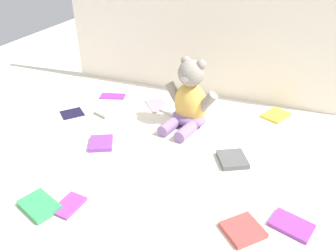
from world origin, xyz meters
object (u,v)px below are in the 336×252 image
object	(u,v)px
book_case_6	(69,205)
book_case_4	(232,159)
teddy_bear	(189,102)
book_case_3	(243,230)
book_case_0	(72,113)
book_case_11	(109,110)
book_case_8	(39,206)
book_case_7	(292,225)
book_case_5	(101,143)
book_case_1	(113,96)
book_case_2	(173,109)
book_case_9	(276,115)
book_case_10	(158,105)

from	to	relation	value
book_case_6	book_case_4	bearing A→B (deg)	49.69
teddy_bear	book_case_3	distance (m)	0.62
book_case_0	book_case_6	world-z (taller)	book_case_6
book_case_11	book_case_8	bearing A→B (deg)	119.39
book_case_6	book_case_7	xyz separation A→B (m)	(0.65, 0.16, 0.00)
book_case_0	book_case_3	size ratio (longest dim) A/B	0.94
book_case_0	book_case_5	world-z (taller)	book_case_5
book_case_5	book_case_6	size ratio (longest dim) A/B	1.04
book_case_1	book_case_2	bearing A→B (deg)	-111.88
book_case_2	book_case_3	distance (m)	0.76
teddy_bear	book_case_5	distance (m)	0.41
book_case_6	book_case_7	bearing A→B (deg)	19.66
book_case_4	book_case_9	bearing A→B (deg)	-134.08
book_case_1	book_case_4	size ratio (longest dim) A/B	1.16
book_case_9	book_case_3	bearing A→B (deg)	-65.58
book_case_2	book_case_4	xyz separation A→B (m)	(0.35, -0.30, 0.00)
book_case_8	book_case_9	xyz separation A→B (m)	(0.62, 0.87, -0.00)
book_case_4	book_case_6	distance (m)	0.59
book_case_1	book_case_2	size ratio (longest dim) A/B	1.36
book_case_2	book_case_8	xyz separation A→B (m)	(-0.16, -0.75, 0.00)
book_case_2	book_case_7	xyz separation A→B (m)	(0.57, -0.55, -0.00)
book_case_9	book_case_10	distance (m)	0.56
book_case_0	book_case_1	bearing A→B (deg)	110.48
book_case_5	book_case_11	world-z (taller)	same
book_case_8	book_case_10	world-z (taller)	book_case_8
book_case_5	book_case_10	size ratio (longest dim) A/B	0.77
book_case_2	teddy_bear	bearing A→B (deg)	-19.28
book_case_4	book_case_6	xyz separation A→B (m)	(-0.43, -0.41, -0.00)
book_case_4	book_case_5	bearing A→B (deg)	-19.56
book_case_11	book_case_9	bearing A→B (deg)	-142.98
book_case_1	book_case_5	bearing A→B (deg)	-173.22
book_case_1	book_case_4	bearing A→B (deg)	-132.00
teddy_bear	book_case_5	world-z (taller)	teddy_bear
book_case_3	book_case_5	size ratio (longest dim) A/B	0.99
book_case_2	book_case_5	bearing A→B (deg)	-92.05
book_case_2	book_case_10	size ratio (longest dim) A/B	0.69
book_case_2	book_case_11	xyz separation A→B (m)	(-0.27, -0.12, 0.00)
book_case_10	book_case_2	bearing A→B (deg)	123.46
book_case_7	book_case_1	bearing A→B (deg)	-104.53
book_case_2	book_case_9	bearing A→B (deg)	36.22
book_case_1	book_case_7	distance (m)	1.08
teddy_bear	book_case_8	size ratio (longest dim) A/B	2.43
book_case_2	book_case_4	bearing A→B (deg)	-18.65
book_case_2	book_case_3	bearing A→B (deg)	-32.42
book_case_6	book_case_2	bearing A→B (deg)	89.02
book_case_8	book_case_1	bearing A→B (deg)	-146.47
book_case_3	book_case_11	bearing A→B (deg)	-170.54
teddy_bear	book_case_1	distance (m)	0.48
book_case_0	book_case_2	bearing A→B (deg)	65.73
book_case_2	book_case_11	distance (m)	0.30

